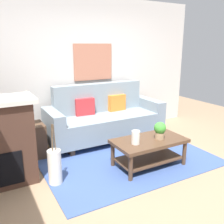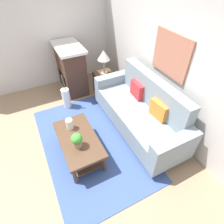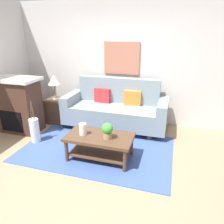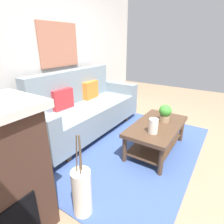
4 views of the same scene
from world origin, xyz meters
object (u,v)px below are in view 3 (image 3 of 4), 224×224
Objects in this scene: throw_pillow_orange at (133,98)px; side_table at (57,111)px; table_lamp at (54,81)px; framed_painting at (122,58)px; throw_pillow_crimson at (102,95)px; coffee_table at (100,142)px; potted_plant_tabletop at (107,130)px; couch at (116,109)px; tabletop_vase at (83,129)px; floor_vase at (35,130)px; fireplace at (18,105)px.

throw_pillow_orange is 0.64× the size of side_table.
framed_painting reaches higher than table_lamp.
throw_pillow_crimson is 1.00× the size of throw_pillow_orange.
throw_pillow_orange reaches higher than coffee_table.
throw_pillow_orange is 1.48m from potted_plant_tabletop.
potted_plant_tabletop is (0.25, -1.34, 0.14)m from couch.
coffee_table is at bearing 8.70° from tabletop_vase.
framed_painting is at bearing 50.40° from floor_vase.
tabletop_vase is 0.43m from potted_plant_tabletop.
floor_vase is (-1.65, -1.24, -0.44)m from throw_pillow_orange.
throw_pillow_crimson is 1.63m from floor_vase.
side_table is at bearing -167.84° from throw_pillow_crimson.
fireplace is (-2.19, 0.60, 0.02)m from potted_plant_tabletop.
tabletop_vase is (-0.53, -1.46, -0.15)m from throw_pillow_orange.
framed_painting reaches higher than fireplace.
throw_pillow_crimson and throw_pillow_orange have the same top height.
throw_pillow_crimson is at bearing 112.06° from potted_plant_tabletop.
potted_plant_tabletop is 2.12m from table_lamp.
throw_pillow_crimson is 0.33× the size of coffee_table.
tabletop_vase is (0.17, -1.46, -0.15)m from throw_pillow_crimson.
potted_plant_tabletop is 2.09m from side_table.
floor_vase is (-1.31, -1.11, -0.19)m from couch.
couch is 1.14m from framed_painting.
potted_plant_tabletop is at bearing -82.19° from framed_painting.
fireplace is at bearing -159.17° from throw_pillow_orange.
throw_pillow_orange is 2.45m from fireplace.
tabletop_vase is 1.18m from floor_vase.
throw_pillow_crimson is at bearing 180.00° from throw_pillow_orange.
framed_painting is at bearing 31.95° from fireplace.
fireplace reaches higher than coffee_table.
potted_plant_tabletop is 1.61m from floor_vase.
coffee_table is 1.96× the size of side_table.
throw_pillow_crimson is 1.37× the size of potted_plant_tabletop.
tabletop_vase is at bearing -171.30° from coffee_table.
throw_pillow_crimson is 1.59m from potted_plant_tabletop.
throw_pillow_orange is at bearing 0.00° from throw_pillow_crimson.
framed_painting is (1.31, 1.58, 1.23)m from floor_vase.
coffee_table is at bearing -86.89° from framed_painting.
side_table is 1.94m from framed_painting.
potted_plant_tabletop is at bearing -18.15° from coffee_table.
couch is 1.73m from floor_vase.
side_table is 0.89m from fireplace.
fireplace is 1.44× the size of framed_painting.
tabletop_vase is 1.80m from table_lamp.
potted_plant_tabletop reaches higher than side_table.
couch reaches higher than throw_pillow_crimson.
throw_pillow_orange reaches higher than floor_vase.
potted_plant_tabletop is 0.47× the size of side_table.
couch is 11.39× the size of tabletop_vase.
throw_pillow_crimson is (-0.35, 0.13, 0.25)m from couch.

